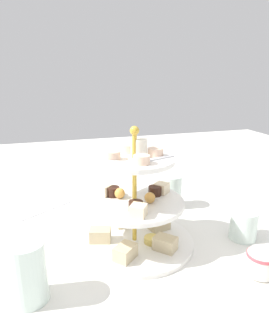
# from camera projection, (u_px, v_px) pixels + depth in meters

# --- Properties ---
(ground_plane) EXTENTS (2.40, 2.40, 0.00)m
(ground_plane) POSITION_uv_depth(u_px,v_px,m) (134.00, 243.00, 0.72)
(ground_plane) COLOR silver
(tiered_serving_stand) EXTENTS (0.27, 0.27, 0.28)m
(tiered_serving_stand) POSITION_uv_depth(u_px,v_px,m) (135.00, 211.00, 0.69)
(tiered_serving_stand) COLOR white
(tiered_serving_stand) RESTS_ON ground_plane
(water_glass_tall_right) EXTENTS (0.07, 0.07, 0.11)m
(water_glass_tall_right) POSITION_uv_depth(u_px,v_px,m) (27.00, 272.00, 0.52)
(water_glass_tall_right) COLOR silver
(water_glass_tall_right) RESTS_ON ground_plane
(water_glass_short_left) EXTENTS (0.06, 0.06, 0.07)m
(water_glass_short_left) POSITION_uv_depth(u_px,v_px,m) (244.00, 225.00, 0.73)
(water_glass_short_left) COLOR silver
(water_glass_short_left) RESTS_ON ground_plane
(teacup_with_saucer) EXTENTS (0.09, 0.09, 0.05)m
(teacup_with_saucer) POSITION_uv_depth(u_px,v_px,m) (261.00, 265.00, 0.59)
(teacup_with_saucer) COLOR white
(teacup_with_saucer) RESTS_ON ground_plane
(butter_knife_left) EXTENTS (0.15, 0.10, 0.00)m
(butter_knife_left) POSITION_uv_depth(u_px,v_px,m) (47.00, 210.00, 0.89)
(butter_knife_left) COLOR silver
(butter_knife_left) RESTS_ON ground_plane
(water_glass_mid_back) EXTENTS (0.06, 0.06, 0.10)m
(water_glass_mid_back) POSITION_uv_depth(u_px,v_px,m) (171.00, 191.00, 0.90)
(water_glass_mid_back) COLOR silver
(water_glass_mid_back) RESTS_ON ground_plane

